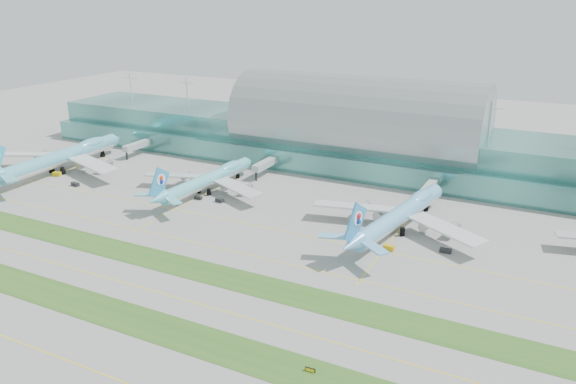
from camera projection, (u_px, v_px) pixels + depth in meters
The scene contains 18 objects.
ground at pixel (205, 276), 166.50m from camera, with size 700.00×700.00×0.00m, color gray.
terminal at pixel (357, 136), 270.21m from camera, with size 340.00×69.10×36.00m.
grass_strip_near at pixel (142, 322), 142.91m from camera, with size 420.00×12.00×0.08m, color #2D591E.
grass_strip_far at pixel (209, 273), 168.17m from camera, with size 420.00×12.00×0.08m, color #2D591E.
taxiline_a at pixel (83, 366), 126.07m from camera, with size 420.00×0.35×0.01m, color yellow.
taxiline_b at pixel (176, 297), 154.71m from camera, with size 420.00×0.35×0.01m, color yellow.
taxiline_c at pixel (237, 252), 181.66m from camera, with size 420.00×0.35×0.01m, color yellow.
taxiline_d at pixel (269, 228), 200.19m from camera, with size 420.00×0.35×0.01m, color yellow.
airliner_a at pixel (63, 156), 263.06m from camera, with size 74.44×84.58×23.28m.
airliner_b at pixel (209, 178), 235.70m from camera, with size 59.52×67.67×18.62m.
airliner_c at pixel (401, 213), 196.92m from camera, with size 64.05×73.48×20.30m.
gse_a at pixel (57, 174), 257.31m from camera, with size 3.52×2.15×1.81m, color #BFA60B.
gse_b at pixel (75, 184), 244.00m from camera, with size 3.95×1.67×1.57m, color black.
gse_c at pixel (198, 198), 228.21m from camera, with size 3.10×1.58×1.28m, color black.
gse_d at pixel (220, 200), 225.18m from camera, with size 3.39×1.88×1.59m, color black.
gse_e at pixel (389, 248), 183.06m from camera, with size 3.58×1.86×1.60m, color #C1950B.
gse_f at pixel (446, 251), 181.27m from camera, with size 3.74×1.82×1.31m, color black.
taxiway_sign_east at pixel (310, 370), 124.07m from camera, with size 2.46×0.40×1.04m.
Camera 1 is at (88.77, -121.71, 79.12)m, focal length 35.00 mm.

